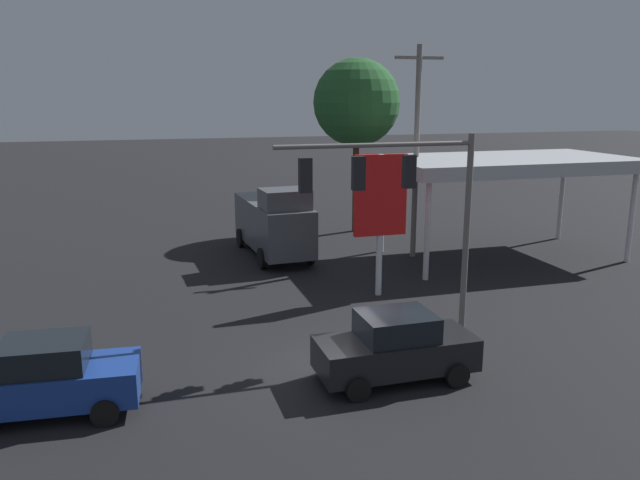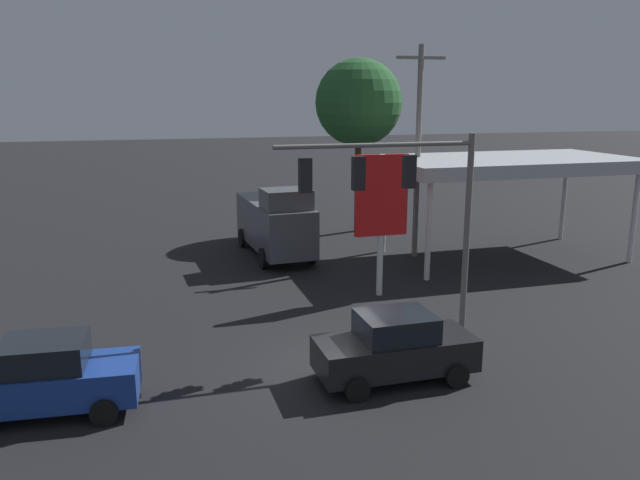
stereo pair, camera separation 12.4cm
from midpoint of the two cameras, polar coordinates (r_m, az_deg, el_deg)
The scene contains 9 objects.
ground_plane at distance 18.37m, azimuth 1.59°, elevation -11.77°, with size 200.00×200.00×0.00m, color black.
traffic_signal_assembly at distance 19.12m, azimuth 7.06°, elevation 4.41°, with size 6.35×0.43×6.59m.
utility_pole at distance 30.12m, azimuth 8.68°, elevation 8.31°, with size 2.40×0.26×9.99m.
gas_station_canopy at distance 31.07m, azimuth 16.52°, elevation 6.64°, with size 11.68×6.37×4.86m.
price_sign at distance 24.05m, azimuth 5.38°, elevation 3.63°, with size 2.09×0.27×5.55m.
sedan_waiting at distance 17.09m, azimuth -23.92°, elevation -11.46°, with size 4.52×2.31×1.93m.
delivery_truck at distance 30.41m, azimuth -4.35°, elevation 1.64°, with size 2.88×6.93×3.58m.
sedan_far at distance 17.55m, azimuth 6.73°, elevation -9.71°, with size 4.41×2.09×1.93m.
street_tree at distance 35.57m, azimuth 3.27°, elevation 12.40°, with size 4.85×4.85×9.75m.
Camera 1 is at (5.22, 15.83, 7.74)m, focal length 35.00 mm.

